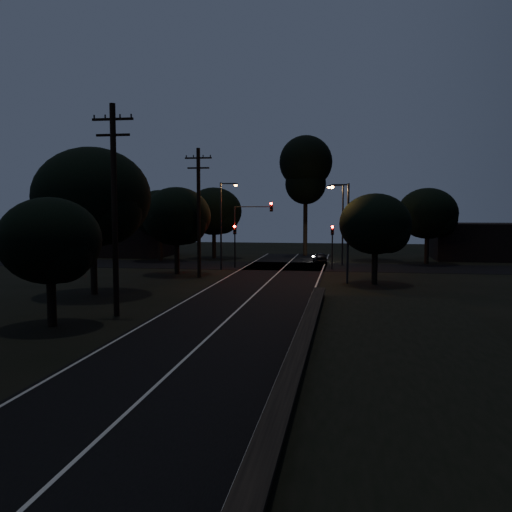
% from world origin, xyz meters
% --- Properties ---
extents(ground, '(160.00, 160.00, 0.00)m').
position_xyz_m(ground, '(0.00, 0.00, 0.00)').
color(ground, black).
extents(road_surface, '(60.00, 70.00, 0.03)m').
position_xyz_m(road_surface, '(0.00, 31.12, 0.01)').
color(road_surface, black).
rests_on(road_surface, ground).
extents(retaining_wall, '(6.93, 26.00, 1.60)m').
position_xyz_m(retaining_wall, '(7.74, 3.00, 0.62)').
color(retaining_wall, black).
rests_on(retaining_wall, ground).
extents(utility_pole_mid, '(2.20, 0.30, 11.00)m').
position_xyz_m(utility_pole_mid, '(-6.00, 15.00, 5.74)').
color(utility_pole_mid, black).
rests_on(utility_pole_mid, ground).
extents(utility_pole_far, '(2.20, 0.30, 10.50)m').
position_xyz_m(utility_pole_far, '(-6.00, 32.00, 5.48)').
color(utility_pole_far, black).
rests_on(utility_pole_far, ground).
extents(tree_left_b, '(4.87, 4.87, 6.18)m').
position_xyz_m(tree_left_b, '(-7.83, 11.90, 4.01)').
color(tree_left_b, black).
rests_on(tree_left_b, ground).
extents(tree_left_c, '(7.61, 7.61, 9.61)m').
position_xyz_m(tree_left_c, '(-10.23, 21.85, 6.22)').
color(tree_left_c, black).
rests_on(tree_left_c, ground).
extents(tree_left_d, '(5.89, 5.89, 7.47)m').
position_xyz_m(tree_left_d, '(-8.29, 33.88, 4.84)').
color(tree_left_d, black).
rests_on(tree_left_d, ground).
extents(tree_far_nw, '(6.33, 6.33, 8.01)m').
position_xyz_m(tree_far_nw, '(-8.78, 49.87, 5.19)').
color(tree_far_nw, black).
rests_on(tree_far_nw, ground).
extents(tree_far_w, '(5.98, 5.98, 7.62)m').
position_xyz_m(tree_far_w, '(-13.79, 45.88, 4.95)').
color(tree_far_w, black).
rests_on(tree_far_w, ground).
extents(tree_far_ne, '(5.70, 5.70, 7.21)m').
position_xyz_m(tree_far_ne, '(9.20, 49.88, 4.66)').
color(tree_far_ne, black).
rests_on(tree_far_ne, ground).
extents(tree_far_e, '(6.09, 6.09, 7.73)m').
position_xyz_m(tree_far_e, '(14.22, 46.88, 5.01)').
color(tree_far_e, black).
rests_on(tree_far_e, ground).
extents(tree_right_a, '(5.32, 5.32, 6.76)m').
position_xyz_m(tree_right_a, '(8.19, 29.89, 4.38)').
color(tree_right_a, black).
rests_on(tree_right_a, ground).
extents(tall_pine, '(6.27, 6.27, 14.25)m').
position_xyz_m(tall_pine, '(1.00, 55.00, 10.27)').
color(tall_pine, black).
rests_on(tall_pine, ground).
extents(building_left, '(10.00, 8.00, 4.40)m').
position_xyz_m(building_left, '(-20.00, 52.00, 2.20)').
color(building_left, black).
rests_on(building_left, ground).
extents(building_right, '(9.00, 7.00, 4.00)m').
position_xyz_m(building_right, '(20.00, 53.00, 2.00)').
color(building_right, black).
rests_on(building_right, ground).
extents(signal_left, '(0.28, 0.35, 4.10)m').
position_xyz_m(signal_left, '(-4.60, 39.99, 2.84)').
color(signal_left, black).
rests_on(signal_left, ground).
extents(signal_right, '(0.28, 0.35, 4.10)m').
position_xyz_m(signal_right, '(4.60, 39.99, 2.84)').
color(signal_right, black).
rests_on(signal_right, ground).
extents(signal_mast, '(3.70, 0.35, 6.25)m').
position_xyz_m(signal_mast, '(-2.91, 39.99, 4.34)').
color(signal_mast, black).
rests_on(signal_mast, ground).
extents(streetlight_a, '(1.66, 0.26, 8.00)m').
position_xyz_m(streetlight_a, '(-5.31, 38.00, 4.64)').
color(streetlight_a, black).
rests_on(streetlight_a, ground).
extents(streetlight_b, '(1.66, 0.26, 8.00)m').
position_xyz_m(streetlight_b, '(5.31, 44.00, 4.64)').
color(streetlight_b, black).
rests_on(streetlight_b, ground).
extents(streetlight_c, '(1.46, 0.26, 7.50)m').
position_xyz_m(streetlight_c, '(5.83, 30.00, 4.35)').
color(streetlight_c, black).
rests_on(streetlight_c, ground).
extents(car, '(1.75, 3.42, 1.11)m').
position_xyz_m(car, '(3.20, 46.00, 0.56)').
color(car, black).
rests_on(car, ground).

